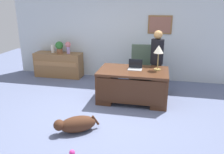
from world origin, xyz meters
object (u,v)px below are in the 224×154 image
object	(u,v)px
person_standing	(157,62)
laptop	(135,67)
vase_with_flowers	(68,46)
dog_toy_ball	(72,153)
desk_lamp	(159,51)
potted_plant	(59,47)
desk	(133,85)
credenza	(59,65)
vase_empty	(53,49)
armchair	(142,70)
dog_lying	(76,124)

from	to	relation	value
person_standing	laptop	size ratio (longest dim) A/B	5.02
vase_with_flowers	dog_toy_ball	world-z (taller)	vase_with_flowers
desk_lamp	potted_plant	world-z (taller)	desk_lamp
potted_plant	vase_with_flowers	bearing A→B (deg)	0.00
desk	credenza	bearing A→B (deg)	150.82
vase_with_flowers	potted_plant	xyz separation A→B (m)	(-0.28, -0.00, -0.02)
potted_plant	dog_toy_ball	bearing A→B (deg)	-63.90
dog_toy_ball	laptop	bearing A→B (deg)	73.65
potted_plant	laptop	bearing A→B (deg)	-27.60
desk	desk_lamp	world-z (taller)	desk_lamp
potted_plant	person_standing	bearing A→B (deg)	-13.69
desk_lamp	vase_empty	bearing A→B (deg)	158.70
desk	armchair	bearing A→B (deg)	82.92
person_standing	desk_lamp	bearing A→B (deg)	-86.04
laptop	dog_toy_ball	bearing A→B (deg)	-106.35
vase_with_flowers	desk	bearing A→B (deg)	-33.00
armchair	credenza	bearing A→B (deg)	170.50
vase_with_flowers	vase_empty	bearing A→B (deg)	-180.00
credenza	vase_empty	world-z (taller)	vase_empty
person_standing	laptop	bearing A→B (deg)	-129.62
desk_lamp	potted_plant	distance (m)	3.26
credenza	armchair	distance (m)	2.67
armchair	desk_lamp	bearing A→B (deg)	-62.41
vase_empty	dog_toy_ball	size ratio (longest dim) A/B	2.75
vase_with_flowers	dog_lying	bearing A→B (deg)	-66.14
person_standing	dog_lying	world-z (taller)	person_standing
desk	desk_lamp	distance (m)	0.98
dog_lying	dog_toy_ball	world-z (taller)	dog_lying
laptop	credenza	bearing A→B (deg)	153.04
credenza	dog_toy_ball	size ratio (longest dim) A/B	16.36
laptop	vase_with_flowers	size ratio (longest dim) A/B	0.88
vase_empty	laptop	bearing A→B (deg)	-25.59
desk	credenza	world-z (taller)	desk
credenza	laptop	world-z (taller)	laptop
laptop	potted_plant	distance (m)	2.80
vase_empty	potted_plant	world-z (taller)	potted_plant
credenza	potted_plant	size ratio (longest dim) A/B	4.10
dog_lying	dog_toy_ball	size ratio (longest dim) A/B	8.32
vase_empty	credenza	bearing A→B (deg)	-0.51
person_standing	potted_plant	distance (m)	3.04
person_standing	vase_with_flowers	bearing A→B (deg)	164.91
vase_empty	dog_lying	bearing A→B (deg)	-58.50
person_standing	vase_empty	size ratio (longest dim) A/B	6.47
desk	armchair	xyz separation A→B (m)	(0.12, 0.96, 0.10)
armchair	desk_lamp	world-z (taller)	desk_lamp
desk_lamp	vase_with_flowers	distance (m)	2.99
dog_toy_ball	armchair	bearing A→B (deg)	76.34
vase_empty	dog_toy_ball	world-z (taller)	vase_empty
credenza	dog_toy_ball	world-z (taller)	credenza
armchair	laptop	bearing A→B (deg)	-95.94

